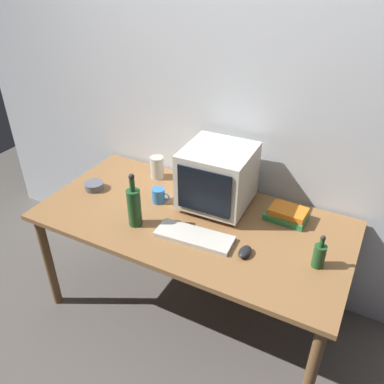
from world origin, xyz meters
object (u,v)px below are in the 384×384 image
Objects in this scene: computer_mouse at (245,252)px; metal_canister at (157,167)px; cd_spindle at (94,186)px; mug at (159,195)px; bottle_tall at (134,206)px; book_stack at (287,214)px; crt_monitor at (218,177)px; keyboard at (194,236)px; bottle_short at (319,255)px.

metal_canister is (-0.80, 0.45, 0.06)m from computer_mouse.
mug is at bearing 8.82° from cd_spindle.
metal_canister is (-0.17, 0.50, -0.05)m from bottle_tall.
cd_spindle is at bearing -167.84° from book_stack.
crt_monitor is at bearing 50.25° from bottle_tall.
keyboard is 1.79× the size of book_stack.
bottle_tall reaches higher than cd_spindle.
bottle_tall reaches higher than keyboard.
bottle_short reaches higher than computer_mouse.
crt_monitor reaches higher than bottle_short.
cd_spindle is at bearing -171.18° from mug.
computer_mouse is 1.09m from cd_spindle.
bottle_short is at bearing 15.96° from computer_mouse.
mug is at bearing -56.36° from metal_canister.
bottle_short is (0.66, -0.25, -0.12)m from crt_monitor.
keyboard is 0.81m from cd_spindle.
computer_mouse is at bearing 3.92° from bottle_tall.
book_stack is at bearing 77.09° from computer_mouse.
bottle_tall is (-0.64, -0.04, 0.10)m from computer_mouse.
computer_mouse is at bearing -7.34° from cd_spindle.
crt_monitor is 3.33× the size of mug.
bottle_tall is at bearing -149.28° from book_stack.
keyboard is 1.30× the size of bottle_tall.
crt_monitor is 0.39m from keyboard.
mug is (-0.98, 0.12, -0.02)m from bottle_short.
bottle_tall reaches higher than bottle_short.
book_stack is (0.42, 0.05, -0.16)m from crt_monitor.
mug is at bearing -157.48° from crt_monitor.
cd_spindle reaches higher than computer_mouse.
crt_monitor is at bearing -172.88° from book_stack.
crt_monitor is 2.66× the size of metal_canister.
computer_mouse is 0.54× the size of bottle_short.
keyboard is 0.41m from mug.
book_stack is at bearing 12.16° from cd_spindle.
computer_mouse is at bearing -18.05° from mug.
bottle_short reaches higher than mug.
cd_spindle is at bearing -165.18° from crt_monitor.
crt_monitor is 0.95× the size of keyboard.
book_stack reaches higher than keyboard.
computer_mouse is (0.29, 0.00, 0.01)m from keyboard.
mug is at bearing 173.12° from bottle_short.
mug is at bearing 90.48° from bottle_tall.
metal_canister is (-0.49, 0.11, -0.12)m from crt_monitor.
bottle_short is 1.20m from metal_canister.
crt_monitor is at bearing 90.55° from keyboard.
mug is (-0.00, 0.25, -0.08)m from bottle_tall.
book_stack reaches higher than computer_mouse.
bottle_short reaches higher than cd_spindle.
cd_spindle is (-1.42, 0.05, -0.05)m from bottle_short.
mug is (-0.64, 0.21, 0.03)m from computer_mouse.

